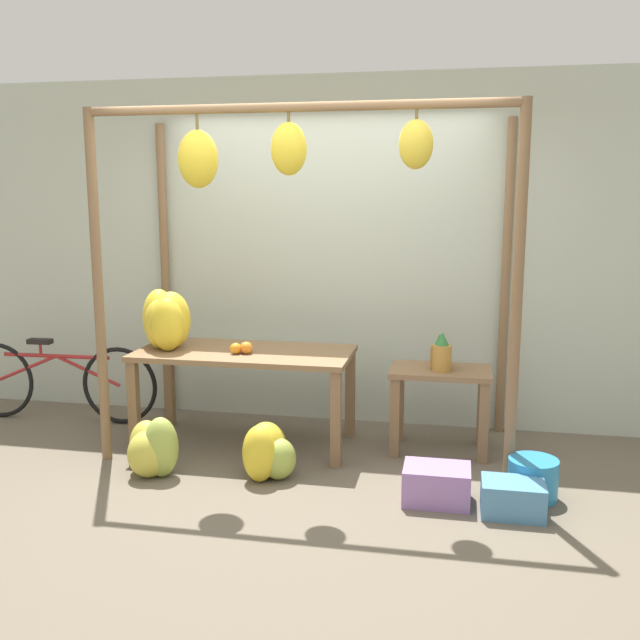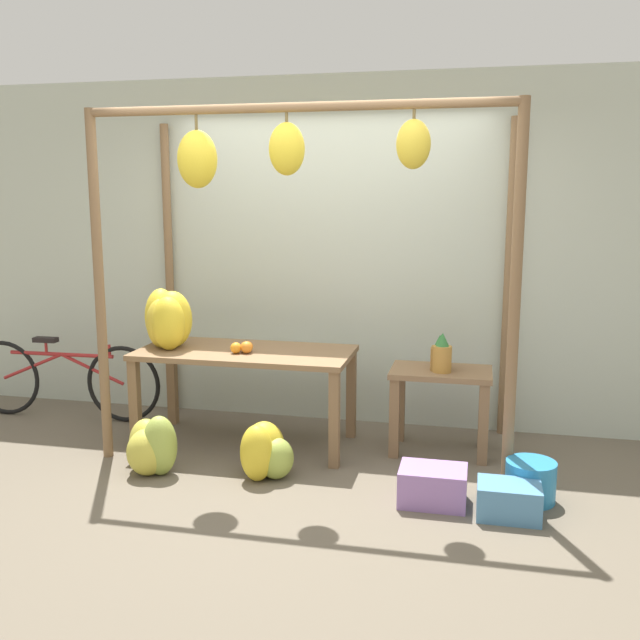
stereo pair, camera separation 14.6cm
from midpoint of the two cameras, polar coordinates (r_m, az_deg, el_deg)
ground_plane at (r=4.88m, az=-1.51°, el=-12.59°), size 20.00×20.00×0.00m
shop_wall_back at (r=5.84m, az=1.71°, el=5.40°), size 8.00×0.08×2.80m
stall_awning at (r=4.87m, az=-1.22°, el=8.67°), size 2.87×1.30×2.44m
display_table_main at (r=5.35m, az=-5.21°, el=-3.45°), size 1.59×0.75×0.73m
display_table_side at (r=5.29m, az=10.40°, el=-5.64°), size 0.72×0.46×0.62m
banana_pile_on_table at (r=5.47m, az=-11.34°, el=-0.02°), size 0.46×0.46×0.44m
orange_pile at (r=5.24m, az=-5.31°, el=-2.18°), size 0.16×0.16×0.09m
pineapple_cluster at (r=5.20m, az=10.44°, el=-2.75°), size 0.15×0.23×0.28m
banana_pile_ground_left at (r=5.02m, az=-12.54°, el=-9.92°), size 0.43×0.42×0.41m
banana_pile_ground_right at (r=4.84m, az=-3.57°, el=-10.51°), size 0.45×0.44×0.38m
fruit_crate_white at (r=4.55m, az=9.94°, el=-12.93°), size 0.41×0.30×0.23m
blue_bucket at (r=4.72m, az=17.36°, el=-12.21°), size 0.31×0.31×0.25m
parked_bicycle at (r=6.36m, az=-19.27°, el=-4.47°), size 1.74×0.09×0.69m
fruit_crate_purple at (r=4.48m, az=15.80°, el=-13.72°), size 0.37×0.27×0.20m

